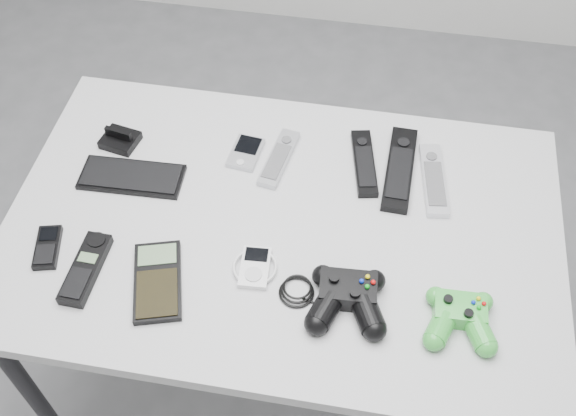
% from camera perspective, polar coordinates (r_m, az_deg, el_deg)
% --- Properties ---
extents(floor, '(3.50, 3.50, 0.00)m').
position_cam_1_polar(floor, '(2.09, -2.82, -13.59)').
color(floor, slate).
rests_on(floor, ground).
extents(desk, '(1.16, 0.74, 0.77)m').
position_cam_1_polar(desk, '(1.46, -0.47, -2.94)').
color(desk, '#ABABAE').
rests_on(desk, floor).
extents(pda_keyboard, '(0.23, 0.10, 0.01)m').
position_cam_1_polar(pda_keyboard, '(1.52, -13.09, 2.61)').
color(pda_keyboard, black).
rests_on(pda_keyboard, desk).
extents(dock_bracket, '(0.09, 0.08, 0.04)m').
position_cam_1_polar(dock_bracket, '(1.59, -14.09, 5.87)').
color(dock_bracket, black).
rests_on(dock_bracket, desk).
extents(pda, '(0.07, 0.10, 0.02)m').
position_cam_1_polar(pda, '(1.53, -3.61, 4.73)').
color(pda, '#A8A9AF').
rests_on(pda, desk).
extents(remote_silver_a, '(0.07, 0.18, 0.02)m').
position_cam_1_polar(remote_silver_a, '(1.51, -0.77, 4.26)').
color(remote_silver_a, '#A8A9AF').
rests_on(remote_silver_a, desk).
extents(remote_black_a, '(0.08, 0.20, 0.02)m').
position_cam_1_polar(remote_black_a, '(1.51, 6.47, 3.85)').
color(remote_black_a, black).
rests_on(remote_black_a, desk).
extents(remote_black_b, '(0.07, 0.24, 0.02)m').
position_cam_1_polar(remote_black_b, '(1.51, 9.44, 3.33)').
color(remote_black_b, black).
rests_on(remote_black_b, desk).
extents(remote_silver_b, '(0.07, 0.20, 0.02)m').
position_cam_1_polar(remote_silver_b, '(1.50, 12.23, 2.40)').
color(remote_silver_b, silver).
rests_on(remote_silver_b, desk).
extents(mobile_phone, '(0.07, 0.11, 0.02)m').
position_cam_1_polar(mobile_phone, '(1.44, -19.70, -3.14)').
color(mobile_phone, black).
rests_on(mobile_phone, desk).
extents(cordless_handset, '(0.06, 0.16, 0.03)m').
position_cam_1_polar(cordless_handset, '(1.38, -16.77, -4.93)').
color(cordless_handset, black).
rests_on(cordless_handset, desk).
extents(calculator, '(0.14, 0.20, 0.02)m').
position_cam_1_polar(calculator, '(1.34, -10.98, -6.09)').
color(calculator, black).
rests_on(calculator, desk).
extents(mp3_player, '(0.10, 0.10, 0.02)m').
position_cam_1_polar(mp3_player, '(1.33, -2.82, -5.02)').
color(mp3_player, silver).
rests_on(mp3_player, desk).
extents(controller_black, '(0.27, 0.18, 0.05)m').
position_cam_1_polar(controller_black, '(1.28, 5.06, -7.47)').
color(controller_black, black).
rests_on(controller_black, desk).
extents(controller_green, '(0.14, 0.15, 0.05)m').
position_cam_1_polar(controller_green, '(1.30, 14.36, -8.84)').
color(controller_green, green).
rests_on(controller_green, desk).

